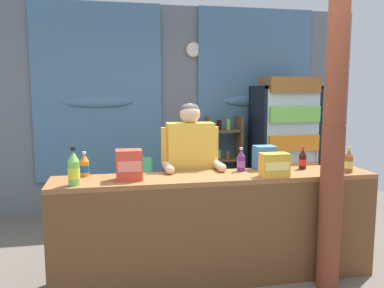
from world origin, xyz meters
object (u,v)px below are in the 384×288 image
at_px(soda_bottle_cola, 303,160).
at_px(bottle_shelf_rack, 223,162).
at_px(timber_post, 334,132).
at_px(drink_fridge, 285,140).
at_px(soda_bottle_orange_soda, 85,166).
at_px(snack_box_crackers, 129,165).
at_px(shopkeeper, 190,164).
at_px(soda_bottle_lime_soda, 74,169).
at_px(soda_bottle_grape_soda, 241,161).
at_px(soda_bottle_iced_tea, 349,162).
at_px(plastic_lawn_chair, 132,188).
at_px(snack_box_choco_powder, 274,165).
at_px(snack_box_biscuit, 265,157).
at_px(stall_counter, 219,220).

bearing_deg(soda_bottle_cola, bottle_shelf_rack, 97.01).
xyz_separation_m(timber_post, drink_fridge, (0.51, 2.04, -0.32)).
relative_size(soda_bottle_orange_soda, soda_bottle_cola, 1.03).
bearing_deg(snack_box_crackers, soda_bottle_cola, 4.79).
bearing_deg(shopkeeper, soda_bottle_lime_soda, -152.94).
height_order(soda_bottle_grape_soda, soda_bottle_iced_tea, soda_bottle_iced_tea).
bearing_deg(plastic_lawn_chair, snack_box_choco_powder, -55.57).
distance_m(plastic_lawn_chair, soda_bottle_cola, 2.10).
relative_size(soda_bottle_lime_soda, soda_bottle_grape_soda, 1.38).
relative_size(snack_box_crackers, snack_box_biscuit, 1.15).
height_order(bottle_shelf_rack, plastic_lawn_chair, bottle_shelf_rack).
bearing_deg(soda_bottle_cola, plastic_lawn_chair, 137.78).
bearing_deg(snack_box_crackers, stall_counter, -5.41).
bearing_deg(timber_post, drink_fridge, 75.90).
relative_size(timber_post, drink_fridge, 1.51).
relative_size(timber_post, bottle_shelf_rack, 2.10).
height_order(shopkeeper, snack_box_crackers, shopkeeper).
height_order(bottle_shelf_rack, soda_bottle_orange_soda, bottle_shelf_rack).
relative_size(soda_bottle_grape_soda, soda_bottle_cola, 1.04).
relative_size(drink_fridge, soda_bottle_cola, 8.80).
xyz_separation_m(stall_counter, soda_bottle_iced_tea, (1.19, -0.01, 0.47)).
bearing_deg(stall_counter, bottle_shelf_rack, 73.08).
bearing_deg(soda_bottle_orange_soda, snack_box_choco_powder, -12.07).
xyz_separation_m(timber_post, shopkeeper, (-1.04, 0.73, -0.35)).
height_order(soda_bottle_iced_tea, soda_bottle_orange_soda, soda_bottle_iced_tea).
xyz_separation_m(stall_counter, soda_bottle_lime_soda, (-1.17, -0.04, 0.50)).
bearing_deg(soda_bottle_lime_soda, drink_fridge, 35.42).
distance_m(soda_bottle_grape_soda, snack_box_choco_powder, 0.35).
xyz_separation_m(drink_fridge, soda_bottle_iced_tea, (-0.21, -1.81, 0.03)).
distance_m(plastic_lawn_chair, snack_box_choco_powder, 2.05).
relative_size(drink_fridge, snack_box_biscuit, 8.47).
height_order(drink_fridge, snack_box_biscuit, drink_fridge).
bearing_deg(snack_box_choco_powder, drink_fridge, 63.14).
relative_size(soda_bottle_grape_soda, snack_box_choco_powder, 0.92).
bearing_deg(timber_post, soda_bottle_iced_tea, 37.78).
height_order(timber_post, soda_bottle_orange_soda, timber_post).
xyz_separation_m(soda_bottle_lime_soda, snack_box_crackers, (0.43, 0.11, -0.00)).
xyz_separation_m(timber_post, soda_bottle_cola, (-0.03, 0.45, -0.30)).
relative_size(drink_fridge, snack_box_choco_powder, 7.78).
bearing_deg(plastic_lawn_chair, soda_bottle_grape_soda, -55.81).
bearing_deg(snack_box_crackers, soda_bottle_iced_tea, -2.52).
height_order(stall_counter, snack_box_crackers, snack_box_crackers).
height_order(timber_post, soda_bottle_cola, timber_post).
bearing_deg(snack_box_biscuit, snack_box_choco_powder, -97.77).
bearing_deg(timber_post, snack_box_choco_powder, 155.71).
bearing_deg(shopkeeper, plastic_lawn_chair, 114.54).
bearing_deg(drink_fridge, soda_bottle_lime_soda, -144.58).
bearing_deg(soda_bottle_lime_soda, soda_bottle_cola, 6.77).
distance_m(stall_counter, timber_post, 1.19).
xyz_separation_m(drink_fridge, snack_box_biscuit, (-0.89, -1.51, 0.04)).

